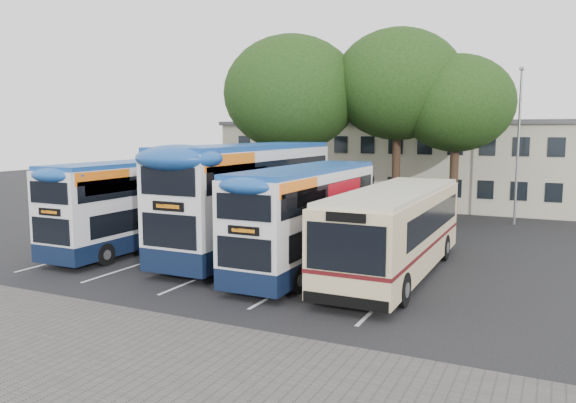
% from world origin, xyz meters
% --- Properties ---
extents(ground, '(120.00, 120.00, 0.00)m').
position_xyz_m(ground, '(0.00, 0.00, 0.00)').
color(ground, black).
rests_on(ground, ground).
extents(paving_strip, '(40.00, 6.00, 0.01)m').
position_xyz_m(paving_strip, '(-2.00, -5.00, 0.01)').
color(paving_strip, '#595654').
rests_on(paving_strip, ground).
extents(bay_lines, '(14.12, 11.00, 0.01)m').
position_xyz_m(bay_lines, '(-3.75, 5.00, 0.01)').
color(bay_lines, silver).
rests_on(bay_lines, ground).
extents(depot_building, '(32.40, 8.40, 6.20)m').
position_xyz_m(depot_building, '(0.00, 26.99, 3.15)').
color(depot_building, '#BBAE96').
rests_on(depot_building, ground).
extents(lamp_post, '(0.25, 1.05, 9.06)m').
position_xyz_m(lamp_post, '(6.00, 19.97, 5.08)').
color(lamp_post, gray).
rests_on(lamp_post, ground).
extents(tree_left, '(8.27, 8.27, 11.27)m').
position_xyz_m(tree_left, '(-6.75, 16.29, 7.74)').
color(tree_left, black).
rests_on(tree_left, ground).
extents(tree_mid, '(7.73, 7.73, 11.50)m').
position_xyz_m(tree_mid, '(-0.65, 18.17, 8.20)').
color(tree_mid, black).
rests_on(tree_mid, ground).
extents(tree_right, '(6.53, 6.53, 9.83)m').
position_xyz_m(tree_right, '(2.71, 18.37, 7.03)').
color(tree_right, black).
rests_on(tree_right, ground).
extents(bus_dd_left, '(2.39, 9.88, 4.11)m').
position_xyz_m(bus_dd_left, '(-9.43, 5.15, 2.27)').
color(bus_dd_left, '#0D1933').
rests_on(bus_dd_left, ground).
extents(bus_dd_mid, '(2.85, 11.74, 4.90)m').
position_xyz_m(bus_dd_mid, '(-4.23, 6.69, 2.70)').
color(bus_dd_mid, '#0D1933').
rests_on(bus_dd_mid, ground).
extents(bus_dd_right, '(2.38, 9.82, 4.09)m').
position_xyz_m(bus_dd_right, '(-0.69, 4.93, 2.25)').
color(bus_dd_right, '#0D1933').
rests_on(bus_dd_right, ground).
extents(bus_single, '(2.83, 11.12, 3.32)m').
position_xyz_m(bus_single, '(2.70, 5.70, 1.88)').
color(bus_single, beige).
rests_on(bus_single, ground).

